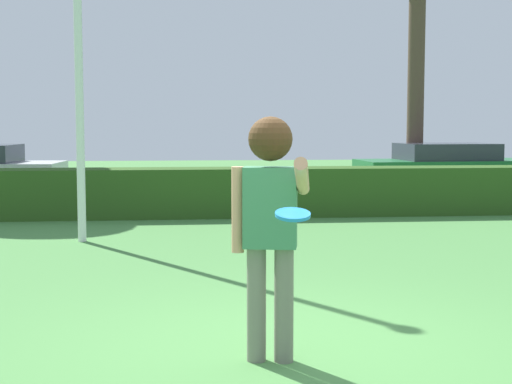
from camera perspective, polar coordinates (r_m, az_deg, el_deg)
ground_plane at (r=5.90m, az=2.71°, el=-11.87°), size 60.00×60.00×0.00m
person at (r=5.43m, az=1.07°, el=-1.28°), size 0.56×0.79×1.78m
frisbee at (r=4.74m, az=2.78°, el=-1.70°), size 0.22×0.22×0.07m
hedge_row at (r=14.17m, az=-2.42°, el=-0.01°), size 24.95×0.90×0.90m
parked_car_green at (r=18.91m, az=14.06°, el=1.86°), size 4.29×2.00×1.25m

